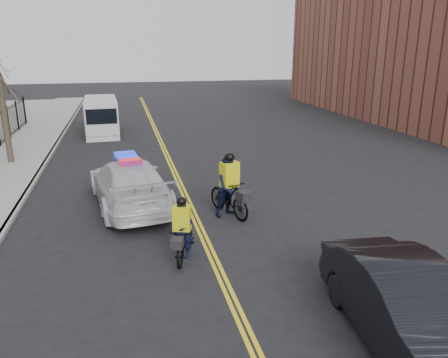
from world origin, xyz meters
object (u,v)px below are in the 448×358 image
object	(u,v)px
dark_sedan	(409,309)
cyclist_far	(230,191)
cyclist_near	(182,237)
police_cruiser	(129,183)
cargo_van	(102,117)

from	to	relation	value
dark_sedan	cyclist_far	xyz separation A→B (m)	(-1.67, 7.39, 0.06)
cyclist_far	cyclist_near	bearing A→B (deg)	-147.45
police_cruiser	cyclist_near	world-z (taller)	police_cruiser
dark_sedan	cyclist_near	size ratio (longest dim) A/B	2.59
cargo_van	cyclist_far	world-z (taller)	cargo_van
police_cruiser	dark_sedan	size ratio (longest dim) A/B	1.24
police_cruiser	cyclist_near	bearing A→B (deg)	97.20
police_cruiser	cyclist_near	size ratio (longest dim) A/B	3.21
cargo_van	cyclist_far	distance (m)	16.56
cyclist_near	cyclist_far	distance (m)	3.42
police_cruiser	cyclist_near	distance (m)	4.70
police_cruiser	cargo_van	size ratio (longest dim) A/B	1.11
police_cruiser	cyclist_far	distance (m)	3.72
dark_sedan	cyclist_near	bearing A→B (deg)	133.41
cyclist_near	cyclist_far	bearing A→B (deg)	73.86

